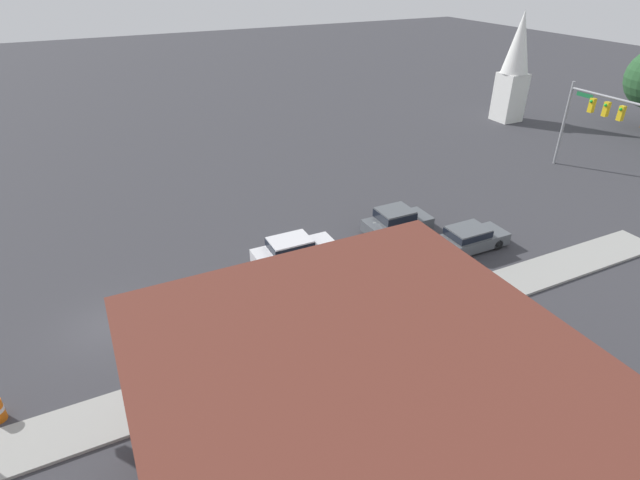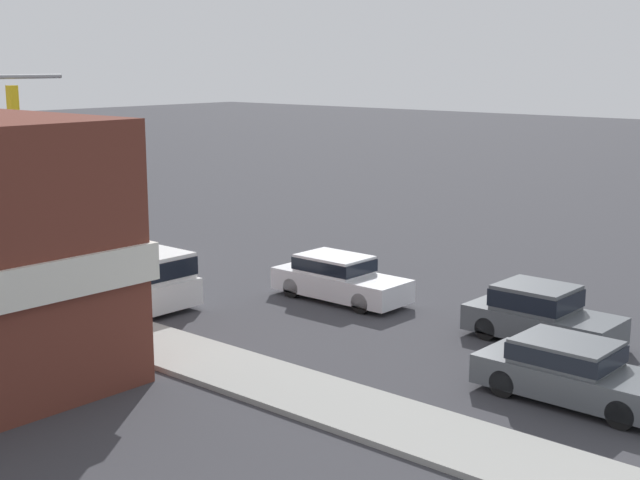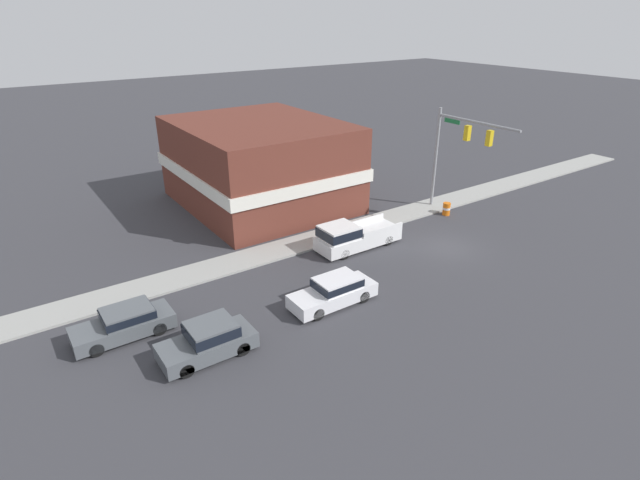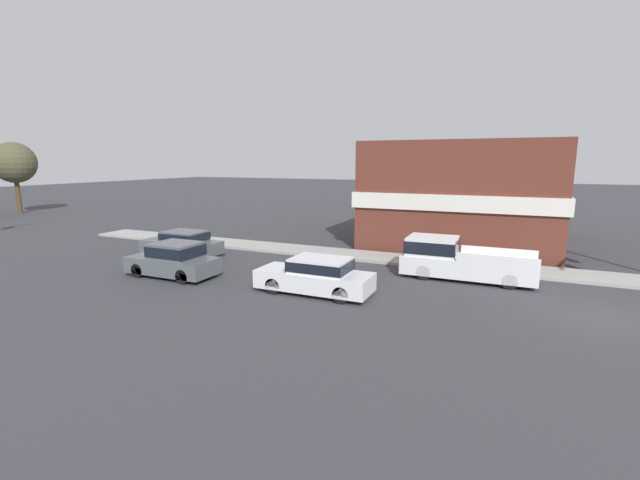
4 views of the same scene
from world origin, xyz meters
name	(u,v)px [view 1 (image 1 of 4)]	position (x,y,z in m)	size (l,w,h in m)	color
ground_plane	(109,326)	(0.00, 0.00, 0.00)	(200.00, 200.00, 0.00)	#38383D
sidewalk_curb	(125,412)	(5.70, 0.00, 0.07)	(2.40, 60.00, 0.14)	#9E9E99
far_signal_assembly	(591,112)	(-3.83, 35.70, 4.85)	(6.15, 0.49, 6.68)	gray
car_lead	(293,250)	(-1.43, 10.06, 0.78)	(1.75, 4.73, 1.49)	black
car_oncoming	(469,238)	(1.85, 19.86, 0.75)	(1.81, 4.59, 1.43)	black
car_second_ahead	(396,220)	(-1.75, 17.18, 0.83)	(1.89, 4.24, 1.61)	black
pickup_truck_parked	(236,320)	(3.29, 5.23, 0.91)	(2.01, 5.78, 1.84)	black
corner_brick_building	(383,479)	(14.10, 5.96, 3.20)	(13.69, 11.48, 6.45)	brown
church_steeple	(515,65)	(-17.15, 41.15, 5.57)	(2.67, 2.67, 10.64)	white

